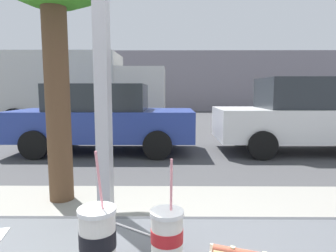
{
  "coord_description": "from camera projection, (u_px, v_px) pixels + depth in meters",
  "views": [
    {
      "loc": [
        0.26,
        -1.03,
        1.49
      ],
      "look_at": [
        0.23,
        2.57,
        1.05
      ],
      "focal_mm": 30.93,
      "sensor_mm": 36.0,
      "label": 1
    }
  ],
  "objects": [
    {
      "name": "loose_straw",
      "position": [
        134.0,
        230.0,
        1.01
      ],
      "size": [
        0.16,
        0.11,
        0.01
      ],
      "primitive_type": "cylinder",
      "rotation": [
        0.0,
        1.57,
        -0.59
      ],
      "color": "white",
      "rests_on": "window_counter"
    },
    {
      "name": "parked_car_blue",
      "position": [
        103.0,
        117.0,
        7.1
      ],
      "size": [
        4.36,
        1.9,
        1.66
      ],
      "color": "#283D93",
      "rests_on": "ground"
    },
    {
      "name": "soda_cup_left",
      "position": [
        98.0,
        238.0,
        0.78
      ],
      "size": [
        0.1,
        0.1,
        0.33
      ],
      "color": "silver",
      "rests_on": "window_counter"
    },
    {
      "name": "window_wall",
      "position": [
        101.0,
        0.0,
        1.07
      ],
      "size": [
        2.98,
        0.2,
        2.9
      ],
      "color": "#2D2D33",
      "rests_on": "ground"
    },
    {
      "name": "ground_plane",
      "position": [
        162.0,
        138.0,
        9.15
      ],
      "size": [
        60.0,
        60.0,
        0.0
      ],
      "primitive_type": "plane",
      "color": "#424244"
    },
    {
      "name": "building_facade_far",
      "position": [
        167.0,
        81.0,
        22.29
      ],
      "size": [
        28.0,
        1.2,
        4.5
      ],
      "primitive_type": "cube",
      "color": "gray",
      "rests_on": "ground"
    },
    {
      "name": "sidewalk_strip",
      "position": [
        144.0,
        240.0,
        2.79
      ],
      "size": [
        16.0,
        2.8,
        0.13
      ],
      "primitive_type": "cube",
      "color": "gray",
      "rests_on": "ground"
    },
    {
      "name": "soda_cup_right",
      "position": [
        167.0,
        234.0,
        0.83
      ],
      "size": [
        0.1,
        0.1,
        0.3
      ],
      "color": "silver",
      "rests_on": "window_counter"
    },
    {
      "name": "box_truck",
      "position": [
        72.0,
        89.0,
        11.02
      ],
      "size": [
        6.82,
        2.44,
        2.88
      ],
      "color": "beige",
      "rests_on": "ground"
    },
    {
      "name": "parked_car_white",
      "position": [
        310.0,
        115.0,
        7.05
      ],
      "size": [
        4.51,
        1.91,
        1.81
      ],
      "color": "silver",
      "rests_on": "ground"
    }
  ]
}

